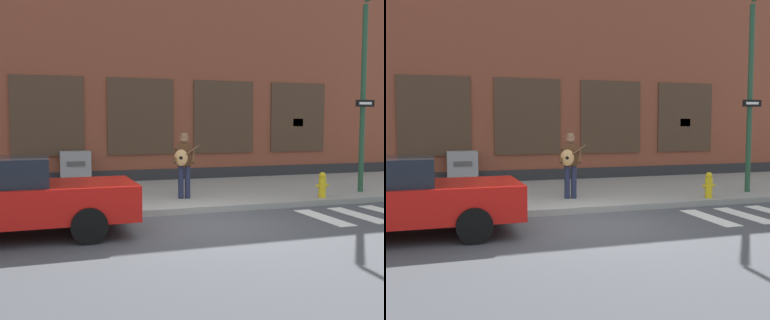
# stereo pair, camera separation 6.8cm
# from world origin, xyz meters

# --- Properties ---
(ground_plane) EXTENTS (160.00, 160.00, 0.00)m
(ground_plane) POSITION_xyz_m (0.00, 0.00, 0.00)
(ground_plane) COLOR #424449
(sidewalk) EXTENTS (28.00, 5.52, 0.16)m
(sidewalk) POSITION_xyz_m (0.00, 3.97, 0.08)
(sidewalk) COLOR gray
(sidewalk) RESTS_ON ground
(building_backdrop) EXTENTS (28.00, 4.06, 8.68)m
(building_backdrop) POSITION_xyz_m (-0.00, 8.72, 4.33)
(building_backdrop) COLOR brown
(building_backdrop) RESTS_ON ground
(red_car) EXTENTS (4.61, 2.01, 1.53)m
(red_car) POSITION_xyz_m (-3.84, 0.13, 0.77)
(red_car) COLOR red
(red_car) RESTS_ON ground
(busker) EXTENTS (0.72, 0.66, 1.76)m
(busker) POSITION_xyz_m (0.33, 2.58, 1.16)
(busker) COLOR #1E233D
(busker) RESTS_ON sidewalk
(utility_box) EXTENTS (0.97, 0.69, 1.11)m
(utility_box) POSITION_xyz_m (-2.28, 6.28, 0.71)
(utility_box) COLOR gray
(utility_box) RESTS_ON sidewalk
(fire_hydrant) EXTENTS (0.38, 0.20, 0.70)m
(fire_hydrant) POSITION_xyz_m (3.96, 1.56, 0.50)
(fire_hydrant) COLOR gold
(fire_hydrant) RESTS_ON sidewalk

